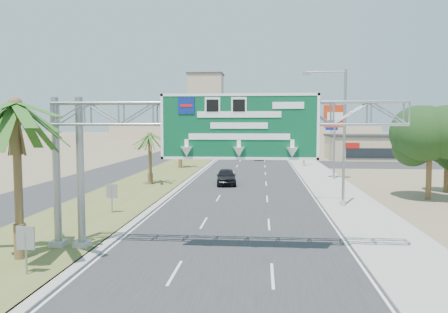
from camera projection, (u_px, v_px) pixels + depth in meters
name	position (u px, v px, depth m)	size (l,w,h in m)	color
road	(256.00, 146.00, 120.08)	(12.00, 300.00, 0.02)	#28282B
sidewalk_right	(287.00, 146.00, 119.35)	(4.00, 300.00, 0.10)	#9E9B93
median_grass	(220.00, 145.00, 120.94)	(7.00, 300.00, 0.12)	#565F2A
opposing_road	(195.00, 145.00, 121.55)	(8.00, 300.00, 0.02)	#28282B
sign_gantry	(206.00, 125.00, 20.31)	(16.75, 1.24, 7.50)	gray
palm_near	(15.00, 105.00, 19.03)	(5.70, 5.70, 8.35)	brown
palm_row_b	(150.00, 136.00, 43.05)	(3.99, 3.99, 5.95)	brown
palm_row_c	(180.00, 127.00, 58.89)	(3.99, 3.99, 6.75)	brown
palm_row_d	(199.00, 133.00, 76.86)	(3.99, 3.99, 5.45)	brown
palm_row_e	(211.00, 128.00, 95.68)	(3.99, 3.99, 6.15)	brown
palm_row_f	(222.00, 129.00, 120.55)	(3.99, 3.99, 5.75)	brown
streetlight_near	(341.00, 143.00, 31.68)	(3.27, 0.44, 10.00)	gray
streetlight_mid	(303.00, 134.00, 61.48)	(3.27, 0.44, 10.00)	gray
streetlight_far	(288.00, 130.00, 97.24)	(3.27, 0.44, 10.00)	gray
signal_mast	(281.00, 130.00, 81.49)	(10.28, 0.71, 8.00)	gray
store_building	(382.00, 148.00, 74.32)	(18.00, 10.00, 4.00)	tan
oak_near	(430.00, 144.00, 35.00)	(4.50, 4.50, 6.80)	brown
oak_far	(447.00, 150.00, 38.77)	(3.50, 3.50, 5.60)	brown
median_signback_a	(26.00, 242.00, 17.34)	(0.75, 0.08, 2.08)	gray
median_signback_b	(112.00, 193.00, 29.32)	(0.75, 0.08, 2.08)	gray
tower_distant	(206.00, 104.00, 260.59)	(20.00, 16.00, 35.00)	tan
building_distant_left	(145.00, 131.00, 173.41)	(24.00, 14.00, 6.00)	tan
building_distant_right	(346.00, 134.00, 147.11)	(20.00, 12.00, 5.00)	tan
car_left_lane	(226.00, 177.00, 43.76)	(1.91, 4.74, 1.61)	black
car_mid_lane	(260.00, 155.00, 73.94)	(1.71, 4.90, 1.61)	#671C09
car_right_lane	(282.00, 153.00, 79.32)	(2.53, 5.48, 1.52)	gray
car_far	(253.00, 147.00, 102.06)	(1.91, 4.70, 1.36)	black
pole_sign_red_near	(335.00, 120.00, 47.15)	(2.42, 0.56, 8.32)	gray
pole_sign_blue	(332.00, 123.00, 71.84)	(2.01, 0.79, 8.24)	gray
pole_sign_red_far	(295.00, 120.00, 98.83)	(2.20, 0.86, 8.64)	gray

